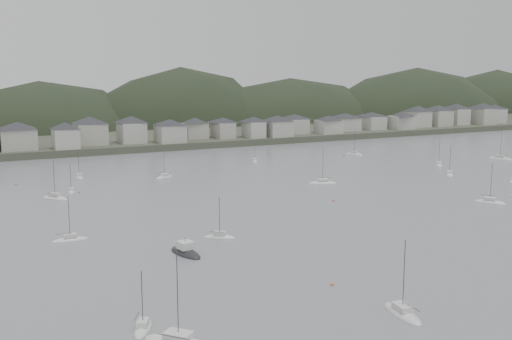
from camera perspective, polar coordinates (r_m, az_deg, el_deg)
ground at (r=111.59m, az=18.25°, el=-8.58°), size 900.00×900.00×0.00m
far_shore_land at (r=377.81m, az=-15.60°, el=4.10°), size 900.00×250.00×3.00m
forested_ridge at (r=355.35m, az=-13.89°, el=1.79°), size 851.55×103.94×102.57m
waterfront_town at (r=287.87m, az=-1.00°, el=4.36°), size 451.48×28.46×12.92m
sailboat_lead at (r=81.84m, az=-10.86°, el=-14.77°), size 4.77×6.50×8.66m
moored_fleet at (r=160.01m, az=2.56°, el=-2.69°), size 214.78×151.13×13.58m
motor_launch_far at (r=112.19m, az=-6.82°, el=-7.92°), size 4.88×9.64×4.17m
mooring_buoys at (r=166.04m, az=4.54°, el=-2.28°), size 163.45×125.04×0.70m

